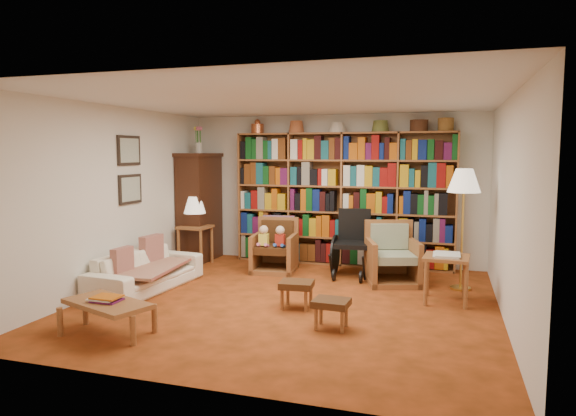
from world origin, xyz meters
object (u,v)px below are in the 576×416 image
at_px(side_table_lamp, 195,235).
at_px(armchair_leather, 276,249).
at_px(armchair_sage, 393,259).
at_px(side_table_papers, 446,263).
at_px(wheelchair, 353,246).
at_px(coffee_table, 107,305).
at_px(floor_lamp, 464,186).
at_px(footstool_a, 297,286).
at_px(sofa, 146,271).
at_px(footstool_b, 331,305).

xyz_separation_m(side_table_lamp, armchair_leather, (1.43, -0.01, -0.15)).
distance_m(armchair_sage, side_table_papers, 1.12).
distance_m(wheelchair, side_table_papers, 1.72).
xyz_separation_m(armchair_sage, coffee_table, (-2.59, -3.06, -0.03)).
bearing_deg(floor_lamp, footstool_a, -141.67).
bearing_deg(sofa, armchair_leather, -34.90).
relative_size(armchair_sage, floor_lamp, 0.56).
bearing_deg(footstool_b, side_table_lamp, 139.69).
xyz_separation_m(sofa, side_table_papers, (3.92, 0.58, 0.23)).
bearing_deg(armchair_leather, side_table_papers, -21.92).
bearing_deg(armchair_leather, footstool_b, -59.34).
xyz_separation_m(side_table_lamp, side_table_papers, (4.02, -1.06, -0.01)).
distance_m(footstool_a, footstool_b, 0.80).
height_order(wheelchair, side_table_papers, wheelchair).
bearing_deg(footstool_a, footstool_b, -46.16).
height_order(sofa, footstool_a, sofa).
bearing_deg(armchair_leather, armchair_sage, -6.46).
bearing_deg(footstool_a, coffee_table, -138.26).
xyz_separation_m(wheelchair, coffee_table, (-1.96, -3.28, -0.16)).
distance_m(side_table_lamp, footstool_a, 2.97).
xyz_separation_m(floor_lamp, coffee_table, (-3.51, -2.94, -1.12)).
bearing_deg(side_table_lamp, side_table_papers, -14.71).
bearing_deg(footstool_a, armchair_leather, 115.53).
bearing_deg(floor_lamp, footstool_b, -123.00).
xyz_separation_m(sofa, floor_lamp, (4.12, 1.29, 1.17)).
bearing_deg(footstool_b, coffee_table, -158.33).
xyz_separation_m(sofa, footstool_a, (2.21, -0.22, 0.01)).
height_order(sofa, armchair_sage, armchair_sage).
xyz_separation_m(armchair_leather, coffee_table, (-0.73, -3.27, -0.04)).
bearing_deg(armchair_leather, sofa, -129.43).
bearing_deg(armchair_sage, footstool_a, -121.01).
bearing_deg(footstool_a, side_table_papers, 24.98).
bearing_deg(wheelchair, sofa, -147.61).
height_order(armchair_leather, armchair_sage, armchair_sage).
bearing_deg(coffee_table, armchair_sage, 49.82).
bearing_deg(footstool_b, floor_lamp, 57.00).
bearing_deg(floor_lamp, side_table_lamp, 175.31).
height_order(side_table_papers, footstool_b, side_table_papers).
bearing_deg(side_table_papers, coffee_table, -146.08).
distance_m(sofa, coffee_table, 1.76).
xyz_separation_m(sofa, wheelchair, (2.56, 1.62, 0.20)).
height_order(sofa, floor_lamp, floor_lamp).
bearing_deg(wheelchair, side_table_papers, -37.47).
relative_size(wheelchair, footstool_a, 2.41).
distance_m(side_table_lamp, coffee_table, 3.37).
height_order(footstool_a, coffee_table, coffee_table).
bearing_deg(footstool_b, armchair_sage, 79.07).
relative_size(armchair_sage, side_table_papers, 1.50).
xyz_separation_m(armchair_sage, footstool_a, (-0.98, -1.63, -0.06)).
xyz_separation_m(side_table_papers, coffee_table, (-3.32, -2.23, -0.19)).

